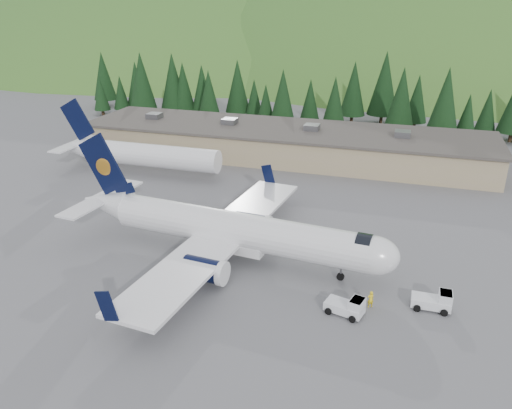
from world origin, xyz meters
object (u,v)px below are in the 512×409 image
at_px(airliner, 230,230).
at_px(terminal_building, 283,142).
at_px(baggage_tug_b, 435,301).
at_px(ramp_worker, 371,299).
at_px(baggage_tug_a, 348,307).
at_px(second_airliner, 136,153).

relative_size(airliner, terminal_building, 0.52).
bearing_deg(airliner, baggage_tug_b, -4.17).
bearing_deg(ramp_worker, baggage_tug_b, 162.82).
relative_size(baggage_tug_a, ramp_worker, 2.21).
bearing_deg(airliner, second_airliner, 143.02).
xyz_separation_m(second_airliner, baggage_tug_a, (37.45, -28.74, -2.52)).
height_order(second_airliner, terminal_building, second_airliner).
distance_m(baggage_tug_b, terminal_building, 48.44).
bearing_deg(second_airliner, airliner, -42.55).
bearing_deg(baggage_tug_b, baggage_tug_a, -156.30).
bearing_deg(baggage_tug_b, second_airliner, 150.40).
xyz_separation_m(baggage_tug_a, terminal_building, (-17.54, 44.74, 1.82)).
distance_m(airliner, baggage_tug_a, 15.42).
bearing_deg(terminal_building, airliner, -84.07).
bearing_deg(second_airliner, baggage_tug_a, -37.50).
distance_m(second_airliner, baggage_tug_b, 51.64).
height_order(baggage_tug_a, ramp_worker, baggage_tug_a).
xyz_separation_m(airliner, baggage_tug_a, (13.60, -6.84, -2.46)).
bearing_deg(baggage_tug_b, airliner, 170.28).
bearing_deg(airliner, terminal_building, 101.51).
xyz_separation_m(baggage_tug_a, baggage_tug_b, (7.39, 3.24, 0.02)).
height_order(airliner, terminal_building, airliner).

